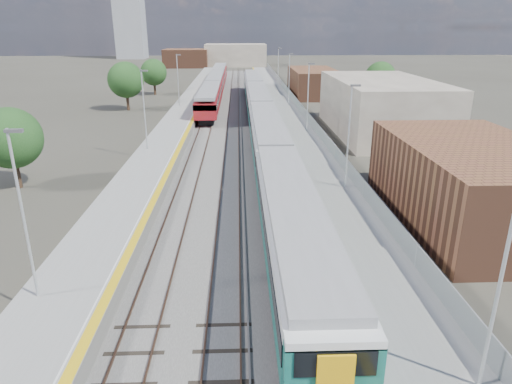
{
  "coord_description": "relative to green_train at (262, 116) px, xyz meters",
  "views": [
    {
      "loc": [
        -1.24,
        -9.72,
        12.18
      ],
      "look_at": [
        -0.19,
        17.86,
        2.2
      ],
      "focal_mm": 32.0,
      "sensor_mm": 36.0,
      "label": 1
    }
  ],
  "objects": [
    {
      "name": "red_train",
      "position": [
        -7.0,
        34.26,
        -0.16
      ],
      "size": [
        2.98,
        60.41,
        3.76
      ],
      "color": "black",
      "rests_on": "ground"
    },
    {
      "name": "tree_b",
      "position": [
        -19.92,
        18.5,
        2.25
      ],
      "size": [
        5.43,
        5.43,
        7.36
      ],
      "color": "#382619",
      "rests_on": "ground"
    },
    {
      "name": "tree_a",
      "position": [
        -20.49,
        -18.01,
        1.69
      ],
      "size": [
        4.77,
        4.77,
        6.47
      ],
      "color": "#382619",
      "rests_on": "ground"
    },
    {
      "name": "ballast_bed",
      "position": [
        -3.75,
        8.78,
        -2.35
      ],
      "size": [
        10.5,
        155.0,
        0.06
      ],
      "primitive_type": "cube",
      "color": "#565451",
      "rests_on": "ground"
    },
    {
      "name": "tree_c",
      "position": [
        -18.72,
        35.91,
        1.82
      ],
      "size": [
        4.93,
        4.93,
        6.68
      ],
      "color": "#382619",
      "rests_on": "ground"
    },
    {
      "name": "green_train",
      "position": [
        0.0,
        0.0,
        0.0
      ],
      "size": [
        3.08,
        85.5,
        3.38
      ],
      "color": "black",
      "rests_on": "ground"
    },
    {
      "name": "tree_d",
      "position": [
        20.95,
        23.66,
        1.98
      ],
      "size": [
        5.11,
        5.11,
        6.93
      ],
      "color": "#382619",
      "rests_on": "ground"
    },
    {
      "name": "buildings",
      "position": [
        -19.62,
        94.88,
        8.32
      ],
      "size": [
        72.0,
        185.5,
        40.0
      ],
      "color": "brown",
      "rests_on": "ground"
    },
    {
      "name": "ground",
      "position": [
        -1.5,
        6.28,
        -2.38
      ],
      "size": [
        320.0,
        320.0,
        0.0
      ],
      "primitive_type": "plane",
      "color": "#47443A",
      "rests_on": "ground"
    },
    {
      "name": "platform_right",
      "position": [
        3.78,
        8.77,
        -1.85
      ],
      "size": [
        4.7,
        155.0,
        8.52
      ],
      "color": "slate",
      "rests_on": "ground"
    },
    {
      "name": "tracks",
      "position": [
        -3.15,
        10.46,
        -2.28
      ],
      "size": [
        8.96,
        160.0,
        0.17
      ],
      "color": "#4C3323",
      "rests_on": "ground"
    },
    {
      "name": "platform_left",
      "position": [
        -10.55,
        8.77,
        -1.87
      ],
      "size": [
        4.3,
        155.0,
        8.52
      ],
      "color": "slate",
      "rests_on": "ground"
    }
  ]
}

